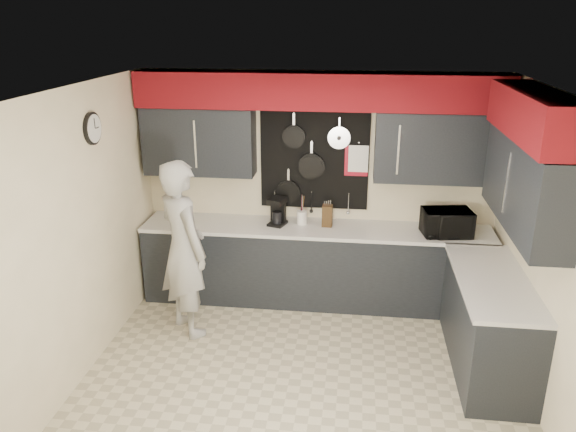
# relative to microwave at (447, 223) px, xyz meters

# --- Properties ---
(ground) EXTENTS (4.00, 4.00, 0.00)m
(ground) POSITION_rel_microwave_xyz_m (-1.41, -1.37, -1.06)
(ground) COLOR beige
(ground) RESTS_ON ground
(back_wall_assembly) EXTENTS (4.00, 0.36, 2.60)m
(back_wall_assembly) POSITION_rel_microwave_xyz_m (-1.40, 0.23, 0.95)
(back_wall_assembly) COLOR #F9EAC0
(back_wall_assembly) RESTS_ON ground
(right_wall_assembly) EXTENTS (0.36, 3.50, 2.60)m
(right_wall_assembly) POSITION_rel_microwave_xyz_m (0.45, -1.11, 0.88)
(right_wall_assembly) COLOR #F9EAC0
(right_wall_assembly) RESTS_ON ground
(left_wall_assembly) EXTENTS (0.05, 3.50, 2.60)m
(left_wall_assembly) POSITION_rel_microwave_xyz_m (-3.40, -1.36, 0.27)
(left_wall_assembly) COLOR #F9EAC0
(left_wall_assembly) RESTS_ON ground
(base_cabinets) EXTENTS (3.95, 2.20, 0.92)m
(base_cabinets) POSITION_rel_microwave_xyz_m (-0.91, -0.24, -0.60)
(base_cabinets) COLOR black
(base_cabinets) RESTS_ON ground
(microwave) EXTENTS (0.56, 0.42, 0.28)m
(microwave) POSITION_rel_microwave_xyz_m (0.00, 0.00, 0.00)
(microwave) COLOR black
(microwave) RESTS_ON base_cabinets
(knife_block) EXTENTS (0.12, 0.12, 0.24)m
(knife_block) POSITION_rel_microwave_xyz_m (-1.28, 0.11, -0.02)
(knife_block) COLOR #382412
(knife_block) RESTS_ON base_cabinets
(utensil_crock) EXTENTS (0.12, 0.12, 0.15)m
(utensil_crock) POSITION_rel_microwave_xyz_m (-1.57, 0.15, -0.06)
(utensil_crock) COLOR white
(utensil_crock) RESTS_ON base_cabinets
(coffee_maker) EXTENTS (0.23, 0.25, 0.31)m
(coffee_maker) POSITION_rel_microwave_xyz_m (-1.84, 0.11, 0.02)
(coffee_maker) COLOR black
(coffee_maker) RESTS_ON base_cabinets
(person) EXTENTS (0.79, 0.79, 1.85)m
(person) POSITION_rel_microwave_xyz_m (-2.68, -0.73, -0.14)
(person) COLOR #ABABA9
(person) RESTS_ON ground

